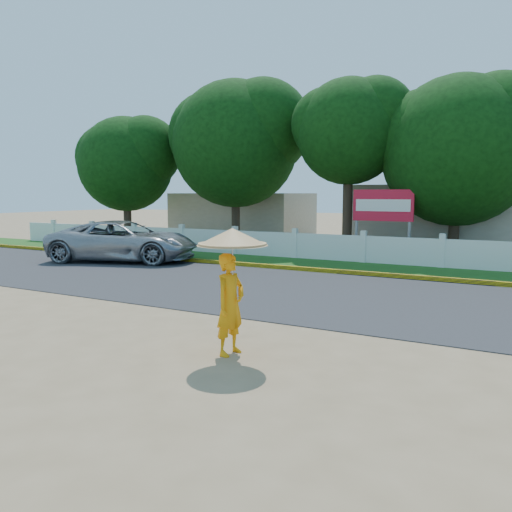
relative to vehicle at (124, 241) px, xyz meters
The scene contains 11 objects.
ground 11.37m from the vehicle, 38.47° to the right, with size 120.00×120.00×0.00m, color #9E8460.
road 9.27m from the vehicle, 16.05° to the right, with size 60.00×7.00×0.02m, color #38383A.
grass_verge 9.31m from the vehicle, 16.90° to the left, with size 60.00×3.50×0.03m, color #2D601E.
curb 8.96m from the vehicle, ahead, with size 40.00×0.18×0.16m, color yellow.
fence 9.80m from the vehicle, 25.04° to the left, with size 40.00×0.10×1.10m, color silver.
building_near 16.17m from the vehicle, 42.67° to the left, with size 10.00×6.00×3.20m, color #B7AD99.
building_far 12.01m from the vehicle, 95.37° to the left, with size 8.00×5.00×2.80m, color #B7AD99.
vehicle is the anchor object (origin of this frame).
monk_with_parasol 13.07m from the vehicle, 39.27° to the right, with size 1.21×1.21×2.21m.
billboard 10.79m from the vehicle, 29.31° to the left, with size 2.50×0.13×2.95m.
tree_row 13.05m from the vehicle, 36.54° to the left, with size 36.16×8.03×8.75m.
Camera 1 is at (5.57, -8.45, 2.79)m, focal length 35.00 mm.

